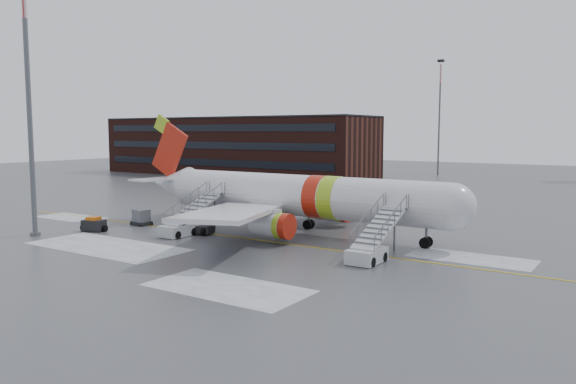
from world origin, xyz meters
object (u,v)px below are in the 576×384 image
Objects in this scene: airliner at (291,196)px; uld_container at (141,218)px; light_mast_near at (29,95)px; airstair_aft at (184,223)px; baggage_tractor at (94,225)px; airstair_fwd at (371,246)px; pushback_tug at (195,226)px.

uld_container is (-14.75, -4.90, -2.69)m from airliner.
airstair_aft is at bearing 34.72° from light_mast_near.
airliner is at bearing 31.70° from baggage_tractor.
uld_container is at bearing 77.62° from baggage_tractor.
airstair_aft is (-18.53, 0.00, 0.00)m from airstair_fwd.
baggage_tractor is at bearing -154.31° from pushback_tug.
airstair_aft reaches higher than uld_container.
airliner is 9.25m from pushback_tug.
light_mast_near reaches higher than airstair_aft.
uld_container is (-7.40, 1.64, -0.33)m from airstair_aft.
airliner is 18.81m from baggage_tractor.
airstair_aft is 3.68× the size of uld_container.
light_mast_near is at bearing -142.35° from airliner.
airliner is at bearing 18.37° from uld_container.
light_mast_near is at bearing -111.20° from uld_container.
airliner is at bearing 149.68° from airstair_fwd.
baggage_tractor is at bearing -148.30° from airliner.
airstair_fwd reaches higher than baggage_tractor.
pushback_tug is 9.86m from baggage_tractor.
baggage_tractor is 0.11× the size of light_mast_near.
airstair_aft is 17.60m from light_mast_near.
airliner reaches higher than airstair_aft.
airstair_aft is at bearing 20.91° from baggage_tractor.
uld_container is 4.99m from baggage_tractor.
airstair_fwd is at bearing 14.46° from light_mast_near.
pushback_tug is at bearing 25.69° from baggage_tractor.
light_mast_near reaches higher than baggage_tractor.
pushback_tug is at bearing -141.60° from airliner.
airliner reaches higher than uld_container.
airstair_aft is 2.40× the size of pushback_tug.
uld_container is at bearing 176.39° from airstair_fwd.
airstair_fwd is 32.56m from light_mast_near.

